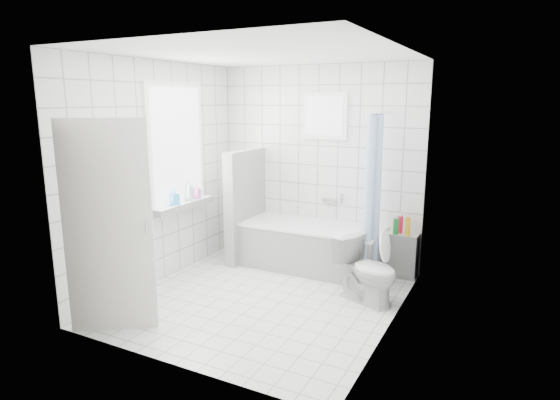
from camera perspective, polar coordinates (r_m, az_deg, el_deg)
The scene contains 19 objects.
ground at distance 5.29m, azimuth -2.04°, elevation -11.88°, with size 3.00×3.00×0.00m, color white.
ceiling at distance 4.86m, azimuth -2.28°, elevation 17.41°, with size 3.00×3.00×0.00m, color white.
wall_back at distance 6.24m, azimuth 4.60°, elevation 4.24°, with size 2.80×0.02×2.60m, color white.
wall_front at distance 3.70m, azimuth -13.57°, elevation -1.51°, with size 2.80×0.02×2.60m, color white.
wall_left at distance 5.72m, azimuth -14.51°, elevation 3.16°, with size 0.02×3.00×2.60m, color white.
wall_right at distance 4.41m, azimuth 13.94°, elevation 0.63°, with size 0.02×3.00×2.60m, color white.
window_left at distance 5.88m, azimuth -12.39°, elevation 6.45°, with size 0.01×0.90×1.40m, color white.
window_back at distance 6.11m, azimuth 5.42°, elevation 10.17°, with size 0.50×0.01×0.50m, color white.
window_sill at distance 5.96m, azimuth -11.74°, elevation -0.65°, with size 0.18×1.02×0.08m, color white.
door at distance 4.57m, azimuth -20.19°, elevation -3.23°, with size 0.04×0.80×2.00m, color silver.
bathtub at distance 6.09m, azimuth 3.89°, elevation -5.69°, with size 1.80×0.77×0.58m.
partition_wall at distance 6.36m, azimuth -4.23°, elevation -0.65°, with size 0.15×0.85×1.50m, color white.
tiled_ledge at distance 6.02m, azimuth 14.53°, elevation -6.45°, with size 0.40×0.24×0.55m, color white.
toilet at distance 5.18m, azimuth 10.58°, elevation -8.33°, with size 0.40×0.71×0.72m, color silver.
curtain_rod at distance 5.51m, azimuth 12.21°, elevation 10.27°, with size 0.02×0.02×0.80m, color silver.
shower_curtain at distance 5.48m, azimuth 11.43°, elevation 0.82°, with size 0.14×0.48×1.78m, color #477DD1, non-canonical shape.
tub_faucet at distance 6.21m, azimuth 6.03°, elevation -0.04°, with size 0.18×0.06×0.06m, color silver.
sill_bottles at distance 5.98m, azimuth -11.28°, elevation 0.96°, with size 0.14×0.55×0.28m.
ledge_bottles at distance 5.87m, azimuth 14.58°, elevation -3.05°, with size 0.20×0.15×0.23m.
Camera 1 is at (2.37, -4.22, 2.15)m, focal length 30.00 mm.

